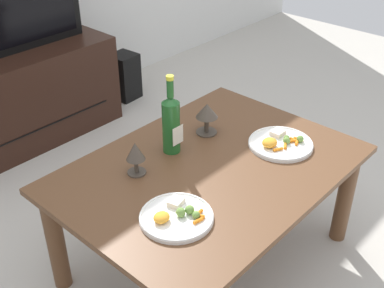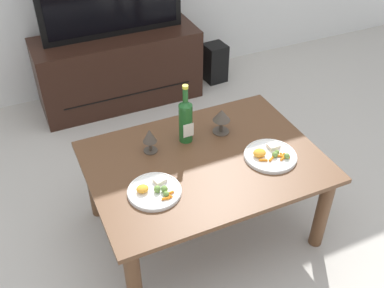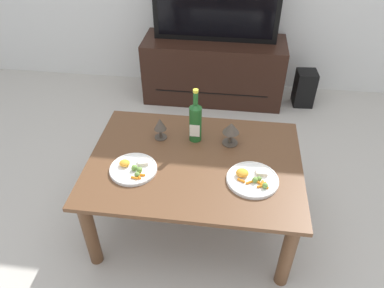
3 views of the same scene
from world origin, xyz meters
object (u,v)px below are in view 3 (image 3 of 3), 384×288
at_px(tv_screen, 216,8).
at_px(wine_bottle, 195,121).
at_px(tv_stand, 213,70).
at_px(dinner_plate_right, 252,179).
at_px(goblet_right, 231,129).
at_px(dinner_plate_left, 133,168).
at_px(floor_speaker, 304,88).
at_px(dining_table, 195,171).
at_px(goblet_left, 160,125).

relative_size(tv_screen, wine_bottle, 3.12).
height_order(tv_stand, dinner_plate_right, tv_stand).
distance_m(tv_screen, goblet_right, 1.32).
height_order(tv_screen, dinner_plate_left, tv_screen).
relative_size(floor_speaker, dinner_plate_left, 1.29).
bearing_deg(dinner_plate_right, floor_speaker, 72.59).
bearing_deg(dinner_plate_right, dining_table, 159.36).
relative_size(goblet_right, dinner_plate_right, 0.52).
bearing_deg(wine_bottle, goblet_left, -176.70).
relative_size(dinner_plate_left, dinner_plate_right, 0.94).
bearing_deg(goblet_left, dinner_plate_right, -28.92).
xyz_separation_m(wine_bottle, goblet_left, (-0.20, -0.01, -0.04)).
distance_m(dining_table, dinner_plate_right, 0.34).
bearing_deg(dinner_plate_right, tv_screen, 101.34).
distance_m(tv_screen, floor_speaker, 1.04).
relative_size(wine_bottle, goblet_left, 2.46).
xyz_separation_m(tv_screen, goblet_left, (-0.21, -1.29, -0.24)).
xyz_separation_m(tv_screen, goblet_right, (0.19, -1.29, -0.23)).
height_order(floor_speaker, dinner_plate_left, dinner_plate_left).
xyz_separation_m(goblet_right, dinner_plate_left, (-0.49, -0.29, -0.08)).
height_order(goblet_right, dinner_plate_right, goblet_right).
relative_size(goblet_left, goblet_right, 0.96).
bearing_deg(floor_speaker, dinner_plate_right, -111.61).
xyz_separation_m(dining_table, goblet_left, (-0.22, 0.17, 0.17)).
distance_m(dining_table, dinner_plate_left, 0.34).
relative_size(tv_stand, tv_screen, 1.18).
relative_size(floor_speaker, goblet_left, 2.40).
height_order(tv_stand, tv_screen, tv_screen).
relative_size(dining_table, tv_screen, 1.12).
relative_size(tv_stand, dinner_plate_right, 4.57).
bearing_deg(goblet_right, goblet_left, 180.00).
bearing_deg(tv_screen, goblet_right, -81.54).
xyz_separation_m(tv_stand, tv_screen, (0.00, -0.00, 0.54)).
bearing_deg(dinner_plate_left, goblet_left, 73.24).
xyz_separation_m(dining_table, wine_bottle, (-0.02, 0.19, 0.21)).
distance_m(tv_stand, dinner_plate_left, 1.62).
relative_size(floor_speaker, goblet_right, 2.30).
bearing_deg(goblet_right, dinner_plate_right, -66.62).
bearing_deg(dinner_plate_left, dinner_plate_right, 0.09).
distance_m(dining_table, tv_screen, 1.52).
bearing_deg(dining_table, dinner_plate_right, -20.64).
relative_size(tv_stand, goblet_left, 9.09).
bearing_deg(tv_screen, floor_speaker, -1.38).
bearing_deg(dinner_plate_right, tv_stand, 101.33).
bearing_deg(tv_stand, goblet_right, -81.56).
distance_m(dinner_plate_left, dinner_plate_right, 0.61).
relative_size(dining_table, wine_bottle, 3.49).
bearing_deg(dining_table, goblet_right, 44.03).
distance_m(goblet_left, goblet_right, 0.40).
height_order(tv_stand, floor_speaker, tv_stand).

